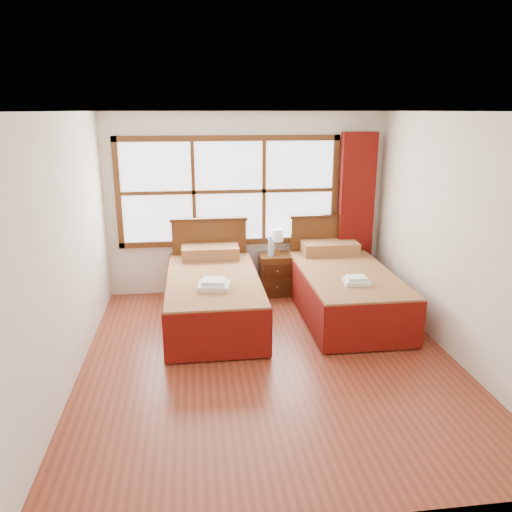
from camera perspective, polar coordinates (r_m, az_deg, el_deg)
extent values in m
plane|color=brown|center=(5.55, 1.54, -11.71)|extent=(4.50, 4.50, 0.00)
plane|color=white|center=(4.90, 1.78, 16.20)|extent=(4.50, 4.50, 0.00)
plane|color=silver|center=(7.25, -1.12, 5.91)|extent=(4.00, 0.00, 4.00)
plane|color=silver|center=(5.16, -20.85, 0.53)|extent=(0.00, 4.50, 4.50)
plane|color=silver|center=(5.73, 21.83, 1.92)|extent=(0.00, 4.50, 4.50)
cube|color=white|center=(7.17, -3.11, 7.39)|extent=(3.00, 0.02, 1.40)
cube|color=#4E2A11|center=(7.30, -3.01, 1.62)|extent=(3.16, 0.06, 0.08)
cube|color=#4E2A11|center=(7.07, -3.19, 13.30)|extent=(3.16, 0.06, 0.08)
cube|color=#4E2A11|center=(7.20, -15.50, 6.87)|extent=(0.08, 0.06, 1.56)
cube|color=#4E2A11|center=(7.42, 8.95, 7.52)|extent=(0.08, 0.06, 1.56)
cube|color=#4E2A11|center=(7.13, -7.14, 7.24)|extent=(0.05, 0.05, 1.40)
cube|color=#4E2A11|center=(7.20, 0.91, 7.45)|extent=(0.05, 0.05, 1.40)
cube|color=#4E2A11|center=(7.15, -3.10, 7.37)|extent=(3.00, 0.05, 0.05)
cube|color=#630E09|center=(7.48, 11.32, 4.91)|extent=(0.50, 0.16, 2.30)
cube|color=#391D0B|center=(6.46, -4.86, -5.99)|extent=(1.02, 2.03, 0.33)
cube|color=#65210E|center=(6.35, -4.92, -3.45)|extent=(1.14, 2.25, 0.28)
cube|color=maroon|center=(6.41, -9.97, -5.04)|extent=(0.03, 2.25, 0.56)
cube|color=maroon|center=(6.45, 0.16, -4.65)|extent=(0.03, 2.25, 0.56)
cube|color=maroon|center=(5.38, -4.33, -9.15)|extent=(1.14, 0.03, 0.56)
cube|color=#65210E|center=(7.06, -5.27, 0.51)|extent=(0.79, 0.46, 0.18)
cube|color=#4E2A11|center=(7.28, -5.30, -0.17)|extent=(1.06, 0.06, 1.10)
cube|color=#391D0B|center=(7.14, -5.42, 4.16)|extent=(1.10, 0.08, 0.04)
cube|color=#391D0B|center=(6.74, 10.03, -5.20)|extent=(1.02, 2.03, 0.33)
cube|color=#65210E|center=(6.64, 10.16, -2.76)|extent=(1.14, 2.26, 0.28)
cube|color=maroon|center=(6.55, 5.33, -4.39)|extent=(0.03, 2.26, 0.56)
cube|color=maroon|center=(6.88, 14.62, -3.84)|extent=(0.03, 2.26, 0.56)
cube|color=maroon|center=(5.71, 13.41, -7.98)|extent=(1.14, 0.03, 0.56)
cube|color=#65210E|center=(7.32, 8.37, 0.99)|extent=(0.80, 0.46, 0.18)
cube|color=#4E2A11|center=(7.53, 7.94, 0.32)|extent=(1.06, 0.06, 1.11)
cube|color=#391D0B|center=(7.40, 8.11, 4.52)|extent=(1.11, 0.08, 0.04)
cube|color=#4E2A11|center=(7.31, 2.17, -2.10)|extent=(0.45, 0.40, 0.60)
cube|color=#391D0B|center=(7.15, 2.44, -3.54)|extent=(0.40, 0.02, 0.18)
cube|color=#391D0B|center=(7.08, 2.46, -1.71)|extent=(0.40, 0.02, 0.18)
sphere|color=#B28B3C|center=(7.14, 2.46, -3.59)|extent=(0.03, 0.03, 0.03)
sphere|color=#B28B3C|center=(7.06, 2.49, -1.76)|extent=(0.03, 0.03, 0.03)
cube|color=white|center=(5.87, -4.83, -3.41)|extent=(0.40, 0.37, 0.06)
cube|color=white|center=(5.85, -4.84, -2.93)|extent=(0.30, 0.27, 0.05)
cube|color=white|center=(6.12, 11.38, -2.87)|extent=(0.31, 0.28, 0.05)
cube|color=white|center=(6.11, 11.40, -2.49)|extent=(0.24, 0.21, 0.04)
cylinder|color=gold|center=(7.35, 2.39, 0.52)|extent=(0.11, 0.11, 0.02)
cylinder|color=gold|center=(7.33, 2.40, 1.16)|extent=(0.02, 0.02, 0.15)
cylinder|color=white|center=(7.28, 2.41, 2.42)|extent=(0.18, 0.18, 0.18)
cylinder|color=silver|center=(7.17, 1.87, 0.92)|extent=(0.06, 0.06, 0.21)
cylinder|color=blue|center=(7.14, 1.87, 1.84)|extent=(0.03, 0.03, 0.03)
cylinder|color=silver|center=(7.13, 1.67, 0.97)|extent=(0.07, 0.07, 0.25)
cylinder|color=blue|center=(7.09, 1.68, 2.06)|extent=(0.04, 0.04, 0.03)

